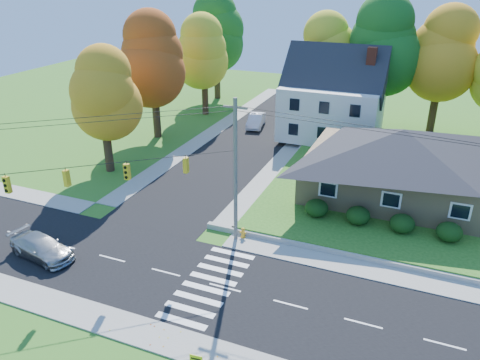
# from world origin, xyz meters

# --- Properties ---
(ground) EXTENTS (120.00, 120.00, 0.00)m
(ground) POSITION_xyz_m (0.00, 0.00, 0.00)
(ground) COLOR #3D7923
(road_main) EXTENTS (90.00, 8.00, 0.02)m
(road_main) POSITION_xyz_m (0.00, 0.00, 0.01)
(road_main) COLOR black
(road_main) RESTS_ON ground
(road_cross) EXTENTS (8.00, 44.00, 0.02)m
(road_cross) POSITION_xyz_m (-8.00, 26.00, 0.01)
(road_cross) COLOR black
(road_cross) RESTS_ON ground
(sidewalk_north) EXTENTS (90.00, 2.00, 0.08)m
(sidewalk_north) POSITION_xyz_m (0.00, 5.00, 0.04)
(sidewalk_north) COLOR #9C9A90
(sidewalk_north) RESTS_ON ground
(sidewalk_south) EXTENTS (90.00, 2.00, 0.08)m
(sidewalk_south) POSITION_xyz_m (0.00, -5.00, 0.04)
(sidewalk_south) COLOR #9C9A90
(sidewalk_south) RESTS_ON ground
(lawn) EXTENTS (30.00, 30.00, 0.50)m
(lawn) POSITION_xyz_m (13.00, 21.00, 0.25)
(lawn) COLOR #3D7923
(lawn) RESTS_ON ground
(ranch_house) EXTENTS (14.60, 10.60, 5.40)m
(ranch_house) POSITION_xyz_m (8.00, 16.00, 3.27)
(ranch_house) COLOR tan
(ranch_house) RESTS_ON lawn
(colonial_house) EXTENTS (10.40, 8.40, 9.60)m
(colonial_house) POSITION_xyz_m (0.04, 28.00, 4.58)
(colonial_house) COLOR silver
(colonial_house) RESTS_ON lawn
(hedge_row) EXTENTS (10.70, 1.70, 1.27)m
(hedge_row) POSITION_xyz_m (7.50, 9.80, 1.14)
(hedge_row) COLOR #163A10
(hedge_row) RESTS_ON lawn
(traffic_infrastructure) EXTENTS (38.10, 10.66, 10.00)m
(traffic_infrastructure) POSITION_xyz_m (-0.15, 1.35, 5.15)
(traffic_infrastructure) COLOR #666059
(traffic_infrastructure) RESTS_ON ground
(tree_lot_0) EXTENTS (6.72, 6.72, 12.51)m
(tree_lot_0) POSITION_xyz_m (-2.00, 34.00, 8.31)
(tree_lot_0) COLOR #3F2A19
(tree_lot_0) RESTS_ON lawn
(tree_lot_1) EXTENTS (7.84, 7.84, 14.60)m
(tree_lot_1) POSITION_xyz_m (4.00, 33.00, 9.61)
(tree_lot_1) COLOR #3F2A19
(tree_lot_1) RESTS_ON lawn
(tree_lot_2) EXTENTS (7.28, 7.28, 13.56)m
(tree_lot_2) POSITION_xyz_m (10.00, 34.00, 8.96)
(tree_lot_2) COLOR #3F2A19
(tree_lot_2) RESTS_ON lawn
(tree_west_0) EXTENTS (6.16, 6.16, 11.47)m
(tree_west_0) POSITION_xyz_m (-17.00, 12.00, 7.15)
(tree_west_0) COLOR #3F2A19
(tree_west_0) RESTS_ON ground
(tree_west_1) EXTENTS (7.28, 7.28, 13.56)m
(tree_west_1) POSITION_xyz_m (-18.00, 22.00, 8.46)
(tree_west_1) COLOR #3F2A19
(tree_west_1) RESTS_ON ground
(tree_west_2) EXTENTS (6.72, 6.72, 12.51)m
(tree_west_2) POSITION_xyz_m (-17.00, 32.00, 7.81)
(tree_west_2) COLOR #3F2A19
(tree_west_2) RESTS_ON ground
(tree_west_3) EXTENTS (7.84, 7.84, 14.60)m
(tree_west_3) POSITION_xyz_m (-19.00, 40.00, 9.11)
(tree_west_3) COLOR #3F2A19
(tree_west_3) RESTS_ON ground
(silver_sedan) EXTENTS (5.07, 2.73, 1.40)m
(silver_sedan) POSITION_xyz_m (-12.28, -1.52, 0.72)
(silver_sedan) COLOR #A7A7A7
(silver_sedan) RESTS_ON road_main
(white_car) EXTENTS (2.46, 4.89, 1.54)m
(white_car) POSITION_xyz_m (-9.11, 29.42, 0.79)
(white_car) COLOR silver
(white_car) RESTS_ON road_cross
(fire_hydrant) EXTENTS (0.47, 0.36, 0.82)m
(fire_hydrant) POSITION_xyz_m (-1.11, 5.57, 0.39)
(fire_hydrant) COLOR yellow
(fire_hydrant) RESTS_ON ground
(yard_sign) EXTENTS (0.64, 0.10, 0.80)m
(yard_sign) POSITION_xyz_m (1.23, -6.04, 0.57)
(yard_sign) COLOR black
(yard_sign) RESTS_ON ground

